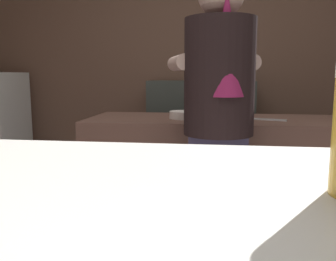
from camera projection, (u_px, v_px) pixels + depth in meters
name	position (u px, v px, depth m)	size (l,w,h in m)	color
wall_back	(208.00, 56.00, 3.54)	(5.20, 0.10, 2.70)	brown
prep_counter	(257.00, 191.00, 2.24)	(2.10, 0.60, 0.90)	brown
back_shelf	(200.00, 140.00, 3.39)	(0.97, 0.36, 1.12)	#373C37
bartender	(219.00, 119.00, 1.75)	(0.49, 0.55, 1.65)	#2C253B
mixing_bowl	(183.00, 115.00, 2.19)	(0.17, 0.17, 0.05)	silver
chefs_knife	(266.00, 119.00, 2.12)	(0.24, 0.03, 0.01)	silver
bottle_soy	(243.00, 70.00, 3.30)	(0.06, 0.06, 0.24)	#395896
bottle_vinegar	(234.00, 71.00, 3.35)	(0.07, 0.07, 0.24)	#448C2A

